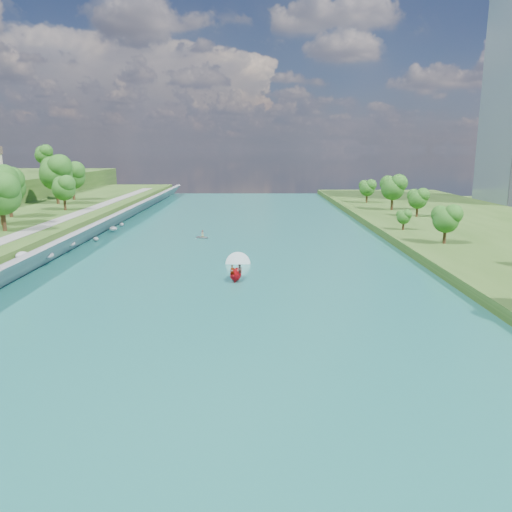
{
  "coord_description": "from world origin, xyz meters",
  "views": [
    {
      "loc": [
        3.48,
        -49.77,
        16.24
      ],
      "look_at": [
        3.72,
        14.76,
        2.5
      ],
      "focal_mm": 35.0,
      "sensor_mm": 36.0,
      "label": 1
    }
  ],
  "objects": [
    {
      "name": "raft",
      "position": [
        -6.16,
        41.95,
        0.44
      ],
      "size": [
        3.35,
        3.16,
        1.49
      ],
      "rotation": [
        0.0,
        0.0,
        0.96
      ],
      "color": "#989AA0",
      "rests_on": "river_water"
    },
    {
      "name": "river_water",
      "position": [
        0.0,
        20.0,
        0.05
      ],
      "size": [
        55.0,
        240.0,
        0.1
      ],
      "primitive_type": "cube",
      "color": "#195F62",
      "rests_on": "ground"
    },
    {
      "name": "motorboat",
      "position": [
        1.15,
        13.4,
        0.69
      ],
      "size": [
        3.6,
        18.69,
        2.03
      ],
      "rotation": [
        0.0,
        0.0,
        3.05
      ],
      "color": "#A90D17",
      "rests_on": "river_water"
    },
    {
      "name": "ground",
      "position": [
        0.0,
        0.0,
        0.0
      ],
      "size": [
        260.0,
        260.0,
        0.0
      ],
      "primitive_type": "plane",
      "color": "#2D5119",
      "rests_on": "ground"
    },
    {
      "name": "riprap_bank",
      "position": [
        -25.84,
        19.04,
        1.79
      ],
      "size": [
        3.98,
        236.0,
        4.05
      ],
      "color": "slate",
      "rests_on": "ground"
    },
    {
      "name": "trees_east",
      "position": [
        36.67,
        14.82,
        6.35
      ],
      "size": [
        12.22,
        136.62,
        11.55
      ],
      "color": "#275416",
      "rests_on": "berm_east"
    },
    {
      "name": "riverside_path",
      "position": [
        -32.5,
        20.0,
        3.55
      ],
      "size": [
        3.0,
        200.0,
        0.1
      ],
      "primitive_type": "cube",
      "color": "gray",
      "rests_on": "berm_west"
    }
  ]
}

